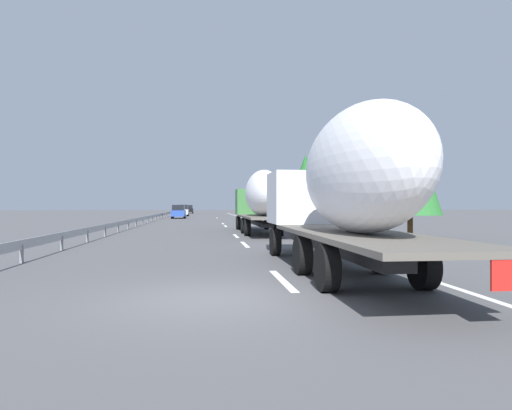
{
  "coord_description": "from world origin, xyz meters",
  "views": [
    {
      "loc": [
        -8.93,
        0.15,
        1.87
      ],
      "look_at": [
        21.07,
        -3.39,
        1.89
      ],
      "focal_mm": 31.22,
      "sensor_mm": 36.0,
      "label": 1
    }
  ],
  "objects_px": {
    "car_black_suv": "(189,209)",
    "truck_trailing": "(343,185)",
    "car_silver_hatch": "(183,210)",
    "truck_lead": "(260,198)",
    "road_sign": "(270,201)",
    "car_blue_sedan": "(178,212)"
  },
  "relations": [
    {
      "from": "car_silver_hatch",
      "to": "car_black_suv",
      "type": "height_order",
      "value": "car_silver_hatch"
    },
    {
      "from": "truck_lead",
      "to": "car_black_suv",
      "type": "distance_m",
      "value": 74.41
    },
    {
      "from": "car_black_suv",
      "to": "road_sign",
      "type": "relative_size",
      "value": 1.32
    },
    {
      "from": "car_silver_hatch",
      "to": "road_sign",
      "type": "height_order",
      "value": "road_sign"
    },
    {
      "from": "truck_lead",
      "to": "car_blue_sedan",
      "type": "xyz_separation_m",
      "value": [
        34.69,
        7.3,
        -1.37
      ]
    },
    {
      "from": "road_sign",
      "to": "car_blue_sedan",
      "type": "bearing_deg",
      "value": 29.8
    },
    {
      "from": "car_black_suv",
      "to": "truck_trailing",
      "type": "bearing_deg",
      "value": -175.58
    },
    {
      "from": "truck_lead",
      "to": "car_black_suv",
      "type": "height_order",
      "value": "truck_lead"
    },
    {
      "from": "car_silver_hatch",
      "to": "car_black_suv",
      "type": "distance_m",
      "value": 25.9
    },
    {
      "from": "car_blue_sedan",
      "to": "road_sign",
      "type": "height_order",
      "value": "road_sign"
    },
    {
      "from": "car_black_suv",
      "to": "car_silver_hatch",
      "type": "bearing_deg",
      "value": 179.61
    },
    {
      "from": "car_blue_sedan",
      "to": "road_sign",
      "type": "bearing_deg",
      "value": -150.2
    },
    {
      "from": "car_silver_hatch",
      "to": "car_black_suv",
      "type": "bearing_deg",
      "value": -0.39
    },
    {
      "from": "car_silver_hatch",
      "to": "car_blue_sedan",
      "type": "xyz_separation_m",
      "value": [
        -13.47,
        0.03,
        -0.01
      ]
    },
    {
      "from": "car_silver_hatch",
      "to": "truck_trailing",
      "type": "bearing_deg",
      "value": -173.7
    },
    {
      "from": "truck_lead",
      "to": "car_black_suv",
      "type": "bearing_deg",
      "value": 5.47
    },
    {
      "from": "truck_trailing",
      "to": "car_black_suv",
      "type": "distance_m",
      "value": 92.04
    },
    {
      "from": "truck_lead",
      "to": "truck_trailing",
      "type": "height_order",
      "value": "truck_trailing"
    },
    {
      "from": "truck_trailing",
      "to": "car_silver_hatch",
      "type": "relative_size",
      "value": 2.86
    },
    {
      "from": "truck_lead",
      "to": "car_black_suv",
      "type": "xyz_separation_m",
      "value": [
        74.05,
        7.09,
        -1.38
      ]
    },
    {
      "from": "car_silver_hatch",
      "to": "truck_lead",
      "type": "bearing_deg",
      "value": -171.42
    },
    {
      "from": "car_silver_hatch",
      "to": "road_sign",
      "type": "bearing_deg",
      "value": -161.85
    }
  ]
}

